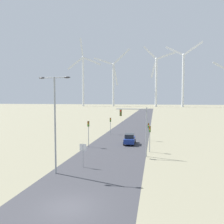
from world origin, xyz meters
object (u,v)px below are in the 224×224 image
(traffic_light_post_mid_left, at_px, (110,122))
(traffic_light_post_near_right, at_px, (150,133))
(car_approaching, at_px, (130,139))
(wind_turbine_right, at_px, (183,75))
(stop_sign_near, at_px, (83,151))
(traffic_light_mast_overhead, at_px, (137,122))
(traffic_light_post_near_left, at_px, (88,128))
(wind_turbine_center, at_px, (156,78))
(wind_turbine_left, at_px, (113,80))
(wind_turbine_far_left, at_px, (83,77))
(traffic_light_post_mid_right, at_px, (148,128))
(streetlamp, at_px, (55,113))

(traffic_light_post_mid_left, bearing_deg, traffic_light_post_near_right, -59.04)
(car_approaching, height_order, wind_turbine_right, wind_turbine_right)
(stop_sign_near, xyz_separation_m, traffic_light_mast_overhead, (5.66, 6.14, 2.85))
(traffic_light_post_near_left, height_order, wind_turbine_center, wind_turbine_center)
(traffic_light_mast_overhead, distance_m, wind_turbine_left, 214.67)
(traffic_light_post_mid_left, bearing_deg, wind_turbine_left, 100.53)
(wind_turbine_far_left, bearing_deg, car_approaching, -69.24)
(traffic_light_post_mid_left, relative_size, traffic_light_mast_overhead, 0.55)
(traffic_light_post_near_right, distance_m, wind_turbine_center, 198.45)
(traffic_light_post_mid_left, xyz_separation_m, traffic_light_mast_overhead, (7.30, -17.86, 2.04))
(traffic_light_post_near_right, bearing_deg, wind_turbine_far_left, 111.18)
(stop_sign_near, height_order, traffic_light_post_mid_left, traffic_light_post_mid_left)
(traffic_light_post_mid_right, height_order, wind_turbine_far_left, wind_turbine_far_left)
(traffic_light_post_mid_left, relative_size, wind_turbine_center, 0.06)
(wind_turbine_center, height_order, wind_turbine_right, wind_turbine_right)
(streetlamp, distance_m, traffic_light_mast_overhead, 11.84)
(wind_turbine_far_left, distance_m, wind_turbine_left, 33.67)
(car_approaching, bearing_deg, wind_turbine_center, 88.36)
(wind_turbine_center, bearing_deg, traffic_light_post_mid_left, -93.45)
(wind_turbine_left, height_order, wind_turbine_right, wind_turbine_right)
(wind_turbine_right, bearing_deg, wind_turbine_left, 172.74)
(traffic_light_post_mid_right, xyz_separation_m, traffic_light_mast_overhead, (-1.32, -11.64, 2.30))
(traffic_light_mast_overhead, bearing_deg, traffic_light_post_mid_right, 83.52)
(traffic_light_post_near_left, bearing_deg, wind_turbine_far_left, 108.78)
(wind_turbine_left, bearing_deg, traffic_light_post_near_left, -80.41)
(traffic_light_mast_overhead, bearing_deg, stop_sign_near, -132.68)
(wind_turbine_far_left, height_order, wind_turbine_center, wind_turbine_far_left)
(traffic_light_mast_overhead, bearing_deg, wind_turbine_center, 88.95)
(traffic_light_post_near_left, height_order, wind_turbine_left, wind_turbine_left)
(traffic_light_post_mid_left, bearing_deg, wind_turbine_far_left, 110.31)
(traffic_light_post_mid_left, bearing_deg, stop_sign_near, -86.11)
(traffic_light_post_near_left, xyz_separation_m, traffic_light_post_mid_right, (9.59, 7.30, -0.66))
(traffic_light_post_near_right, bearing_deg, wind_turbine_left, 102.20)
(traffic_light_post_mid_left, xyz_separation_m, traffic_light_post_mid_right, (8.62, -6.22, -0.25))
(traffic_light_post_near_right, bearing_deg, car_approaching, 125.18)
(traffic_light_post_mid_right, height_order, car_approaching, traffic_light_post_mid_right)
(traffic_light_post_near_left, height_order, traffic_light_post_near_right, traffic_light_post_near_left)
(traffic_light_post_near_left, distance_m, wind_turbine_center, 197.22)
(traffic_light_post_near_right, bearing_deg, stop_sign_near, -129.76)
(traffic_light_post_mid_right, bearing_deg, stop_sign_near, -111.45)
(car_approaching, height_order, wind_turbine_center, wind_turbine_center)
(traffic_light_post_mid_right, bearing_deg, traffic_light_post_mid_left, 144.17)
(traffic_light_post_near_left, bearing_deg, traffic_light_mast_overhead, -27.70)
(streetlamp, distance_m, car_approaching, 18.48)
(traffic_light_post_near_right, distance_m, wind_turbine_far_left, 216.50)
(streetlamp, distance_m, traffic_light_post_near_right, 15.39)
(traffic_light_post_mid_left, height_order, car_approaching, traffic_light_post_mid_left)
(traffic_light_mast_overhead, distance_m, wind_turbine_center, 200.98)
(traffic_light_post_near_left, relative_size, traffic_light_post_mid_left, 1.15)
(traffic_light_post_mid_left, distance_m, wind_turbine_far_left, 199.39)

